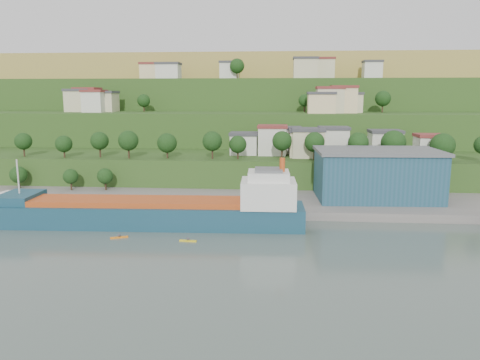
# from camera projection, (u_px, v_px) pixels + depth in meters

# --- Properties ---
(ground) EXTENTS (500.00, 500.00, 0.00)m
(ground) POSITION_uv_depth(u_px,v_px,m) (222.00, 239.00, 94.11)
(ground) COLOR #46554F
(ground) RESTS_ON ground
(quay) EXTENTS (220.00, 26.00, 4.00)m
(quay) POSITION_uv_depth(u_px,v_px,m) (312.00, 208.00, 119.96)
(quay) COLOR slate
(quay) RESTS_ON ground
(pebble_beach) EXTENTS (40.00, 18.00, 2.40)m
(pebble_beach) POSITION_uv_depth(u_px,v_px,m) (20.00, 207.00, 120.09)
(pebble_beach) COLOR slate
(pebble_beach) RESTS_ON ground
(hillside) EXTENTS (360.00, 210.00, 96.00)m
(hillside) POSITION_uv_depth(u_px,v_px,m) (258.00, 147.00, 259.50)
(hillside) COLOR #284719
(hillside) RESTS_ON ground
(cargo_ship_near) EXTENTS (67.69, 12.77, 17.32)m
(cargo_ship_near) POSITION_uv_depth(u_px,v_px,m) (160.00, 213.00, 102.98)
(cargo_ship_near) COLOR #15404E
(cargo_ship_near) RESTS_ON ground
(warehouse) EXTENTS (31.79, 20.31, 12.80)m
(warehouse) POSITION_uv_depth(u_px,v_px,m) (377.00, 174.00, 120.06)
(warehouse) COLOR #1E495A
(warehouse) RESTS_ON quay
(caravan) EXTENTS (6.80, 4.03, 2.97)m
(caravan) POSITION_uv_depth(u_px,v_px,m) (14.00, 197.00, 119.42)
(caravan) COLOR white
(caravan) RESTS_ON pebble_beach
(dinghy) EXTENTS (4.10, 2.75, 0.77)m
(dinghy) POSITION_uv_depth(u_px,v_px,m) (74.00, 203.00, 118.03)
(dinghy) COLOR silver
(dinghy) RESTS_ON pebble_beach
(kayak_orange) EXTENTS (3.50, 1.90, 0.88)m
(kayak_orange) POSITION_uv_depth(u_px,v_px,m) (119.00, 237.00, 94.46)
(kayak_orange) COLOR orange
(kayak_orange) RESTS_ON ground
(kayak_yellow) EXTENTS (3.48, 0.87, 0.86)m
(kayak_yellow) POSITION_uv_depth(u_px,v_px,m) (188.00, 240.00, 92.24)
(kayak_yellow) COLOR yellow
(kayak_yellow) RESTS_ON ground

